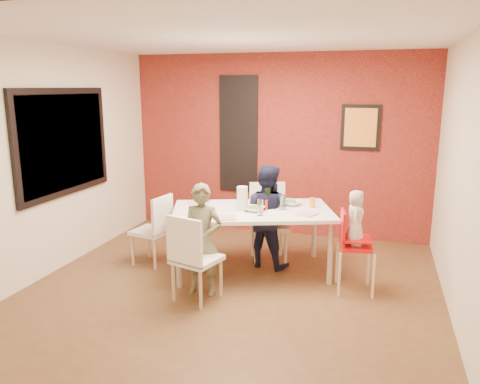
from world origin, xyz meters
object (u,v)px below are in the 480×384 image
(chair_near, at_px, (192,254))
(toddler, at_px, (355,218))
(wine_bottle, at_px, (268,198))
(paper_towel_roll, at_px, (242,199))
(chair_far, at_px, (268,217))
(child_near, at_px, (202,240))
(high_chair, at_px, (352,243))
(dining_table, at_px, (252,215))
(chair_left, at_px, (156,226))
(child_far, at_px, (266,216))

(chair_near, height_order, toddler, toddler)
(wine_bottle, relative_size, paper_towel_roll, 0.90)
(chair_far, relative_size, toddler, 1.66)
(chair_near, bearing_deg, child_near, -79.71)
(chair_far, xyz_separation_m, high_chair, (1.10, -0.70, -0.01))
(wine_bottle, distance_m, paper_towel_roll, 0.31)
(chair_far, xyz_separation_m, wine_bottle, (0.09, -0.40, 0.35))
(dining_table, height_order, toddler, toddler)
(chair_near, bearing_deg, chair_left, -30.03)
(high_chair, bearing_deg, chair_near, 106.59)
(chair_near, height_order, child_far, child_far)
(paper_towel_roll, bearing_deg, high_chair, -6.43)
(wine_bottle, bearing_deg, chair_near, -116.63)
(dining_table, bearing_deg, toddler, -10.12)
(child_far, bearing_deg, chair_near, 79.73)
(high_chair, relative_size, paper_towel_roll, 3.19)
(chair_left, relative_size, wine_bottle, 3.47)
(chair_left, xyz_separation_m, high_chair, (2.41, -0.09, 0.05))
(chair_left, bearing_deg, toddler, 97.12)
(toddler, bearing_deg, chair_near, 113.46)
(dining_table, distance_m, chair_left, 1.24)
(wine_bottle, bearing_deg, chair_far, 102.17)
(toddler, bearing_deg, wine_bottle, 71.18)
(high_chair, xyz_separation_m, wine_bottle, (-1.02, 0.31, 0.36))
(chair_left, relative_size, toddler, 1.49)
(chair_far, relative_size, high_chair, 1.10)
(toddler, bearing_deg, high_chair, 105.41)
(child_near, xyz_separation_m, toddler, (1.56, 0.54, 0.23))
(chair_far, height_order, toddler, toddler)
(paper_towel_roll, bearing_deg, wine_bottle, 30.74)
(chair_left, xyz_separation_m, toddler, (2.43, -0.09, 0.34))
(dining_table, bearing_deg, child_far, 64.03)
(high_chair, relative_size, toddler, 1.52)
(chair_near, xyz_separation_m, paper_towel_roll, (0.27, 0.92, 0.40))
(chair_left, height_order, child_far, child_far)
(dining_table, distance_m, toddler, 1.24)
(dining_table, bearing_deg, wine_bottle, 26.12)
(paper_towel_roll, bearing_deg, toddler, -6.01)
(chair_near, distance_m, chair_left, 1.21)
(dining_table, xyz_separation_m, chair_far, (0.08, 0.48, -0.15))
(high_chair, distance_m, child_near, 1.63)
(child_near, xyz_separation_m, child_far, (0.46, 0.99, 0.04))
(child_near, xyz_separation_m, wine_bottle, (0.52, 0.84, 0.30))
(chair_near, distance_m, wine_bottle, 1.27)
(chair_far, relative_size, paper_towel_roll, 3.49)
(child_far, xyz_separation_m, wine_bottle, (0.05, -0.15, 0.26))
(dining_table, relative_size, child_far, 1.64)
(chair_left, height_order, toddler, toddler)
(child_near, height_order, toddler, child_near)
(chair_left, distance_m, paper_towel_roll, 1.20)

